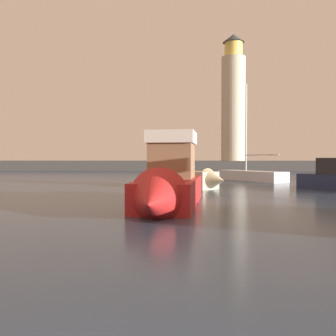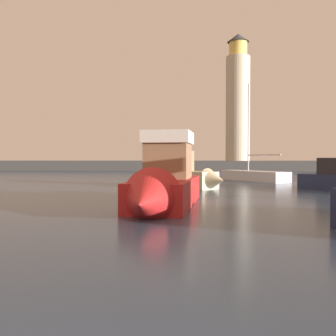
% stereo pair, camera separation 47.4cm
% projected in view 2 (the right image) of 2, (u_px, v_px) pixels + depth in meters
% --- Properties ---
extents(ground_plane, '(220.00, 220.00, 0.00)m').
position_uv_depth(ground_plane, '(180.00, 182.00, 29.63)').
color(ground_plane, '#2D3D51').
extents(breakwater, '(77.92, 5.29, 1.52)m').
position_uv_depth(breakwater, '(187.00, 166.00, 57.88)').
color(breakwater, '#423F3D').
rests_on(breakwater, ground_plane).
extents(lighthouse, '(3.66, 3.66, 19.38)m').
position_uv_depth(lighthouse, '(238.00, 101.00, 57.07)').
color(lighthouse, beige).
rests_on(lighthouse, breakwater).
extents(motorboat_1, '(2.89, 8.46, 3.53)m').
position_uv_depth(motorboat_1, '(163.00, 183.00, 14.64)').
color(motorboat_1, '#B21E1E').
rests_on(motorboat_1, ground_plane).
extents(motorboat_3, '(5.21, 5.35, 2.55)m').
position_uv_depth(motorboat_3, '(189.00, 176.00, 24.46)').
color(motorboat_3, beige).
rests_on(motorboat_3, ground_plane).
extents(sailboat_moored, '(5.26, 6.55, 8.39)m').
position_uv_depth(sailboat_moored, '(254.00, 175.00, 31.82)').
color(sailboat_moored, silver).
rests_on(sailboat_moored, ground_plane).
extents(mooring_buoy, '(0.71, 0.71, 0.71)m').
position_uv_depth(mooring_buoy, '(335.00, 178.00, 29.59)').
color(mooring_buoy, '#EA5919').
rests_on(mooring_buoy, ground_plane).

